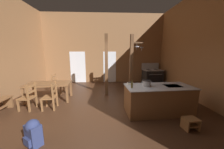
# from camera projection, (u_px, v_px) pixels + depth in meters

# --- Properties ---
(ground_plane) EXTENTS (8.49, 8.89, 0.10)m
(ground_plane) POSITION_uv_depth(u_px,v_px,m) (102.00, 111.00, 4.14)
(ground_plane) COLOR #422819
(wall_back) EXTENTS (8.49, 0.14, 4.44)m
(wall_back) POSITION_uv_depth(u_px,v_px,m) (104.00, 49.00, 7.77)
(wall_back) COLOR #93663F
(wall_back) RESTS_ON ground_plane
(wall_right) EXTENTS (0.14, 8.89, 4.44)m
(wall_right) POSITION_uv_depth(u_px,v_px,m) (219.00, 45.00, 3.90)
(wall_right) COLOR #93663F
(wall_right) RESTS_ON ground_plane
(glazed_door_back_left) EXTENTS (1.00, 0.01, 2.05)m
(glazed_door_back_left) POSITION_uv_depth(u_px,v_px,m) (78.00, 67.00, 7.83)
(glazed_door_back_left) COLOR white
(glazed_door_back_left) RESTS_ON ground_plane
(glazed_panel_back_right) EXTENTS (0.84, 0.01, 2.05)m
(glazed_panel_back_right) POSITION_uv_depth(u_px,v_px,m) (110.00, 67.00, 7.93)
(glazed_panel_back_right) COLOR white
(glazed_panel_back_right) RESTS_ON ground_plane
(kitchen_island) EXTENTS (2.21, 1.09, 0.90)m
(kitchen_island) POSITION_uv_depth(u_px,v_px,m) (158.00, 99.00, 3.90)
(kitchen_island) COLOR brown
(kitchen_island) RESTS_ON ground_plane
(stove_range) EXTENTS (1.21, 0.91, 1.32)m
(stove_range) POSITION_uv_depth(u_px,v_px,m) (152.00, 77.00, 7.43)
(stove_range) COLOR black
(stove_range) RESTS_ON ground_plane
(support_post_with_pot_rack) EXTENTS (0.67, 0.23, 2.79)m
(support_post_with_pot_rack) POSITION_uv_depth(u_px,v_px,m) (132.00, 63.00, 5.48)
(support_post_with_pot_rack) COLOR brown
(support_post_with_pot_rack) RESTS_ON ground_plane
(support_post_center) EXTENTS (0.14, 0.14, 2.79)m
(support_post_center) POSITION_uv_depth(u_px,v_px,m) (106.00, 66.00, 5.37)
(support_post_center) COLOR brown
(support_post_center) RESTS_ON ground_plane
(step_stool) EXTENTS (0.39, 0.31, 0.30)m
(step_stool) POSITION_uv_depth(u_px,v_px,m) (190.00, 123.00, 3.06)
(step_stool) COLOR olive
(step_stool) RESTS_ON ground_plane
(dining_table) EXTENTS (1.78, 1.07, 0.74)m
(dining_table) POSITION_uv_depth(u_px,v_px,m) (49.00, 85.00, 4.88)
(dining_table) COLOR brown
(dining_table) RESTS_ON ground_plane
(ladderback_chair_near_window) EXTENTS (0.48, 0.48, 0.95)m
(ladderback_chair_near_window) POSITION_uv_depth(u_px,v_px,m) (28.00, 97.00, 4.09)
(ladderback_chair_near_window) COLOR olive
(ladderback_chair_near_window) RESTS_ON ground_plane
(ladderback_chair_by_post) EXTENTS (0.44, 0.44, 0.95)m
(ladderback_chair_by_post) POSITION_uv_depth(u_px,v_px,m) (57.00, 84.00, 5.78)
(ladderback_chair_by_post) COLOR olive
(ladderback_chair_by_post) RESTS_ON ground_plane
(ladderback_chair_at_table_end) EXTENTS (0.48, 0.48, 0.95)m
(ladderback_chair_at_table_end) POSITION_uv_depth(u_px,v_px,m) (51.00, 97.00, 4.15)
(ladderback_chair_at_table_end) COLOR olive
(ladderback_chair_at_table_end) RESTS_ON ground_plane
(backpack) EXTENTS (0.39, 0.38, 0.60)m
(backpack) POSITION_uv_depth(u_px,v_px,m) (33.00, 132.00, 2.49)
(backpack) COLOR navy
(backpack) RESTS_ON ground_plane
(stockpot_on_counter) EXTENTS (0.34, 0.28, 0.19)m
(stockpot_on_counter) POSITION_uv_depth(u_px,v_px,m) (147.00, 83.00, 3.82)
(stockpot_on_counter) COLOR #A8AAB2
(stockpot_on_counter) RESTS_ON kitchen_island
(mixing_bowl_on_counter) EXTENTS (0.20, 0.20, 0.07)m
(mixing_bowl_on_counter) POSITION_uv_depth(u_px,v_px,m) (130.00, 83.00, 4.01)
(mixing_bowl_on_counter) COLOR silver
(mixing_bowl_on_counter) RESTS_ON kitchen_island
(bottle_tall_on_counter) EXTENTS (0.06, 0.06, 0.26)m
(bottle_tall_on_counter) POSITION_uv_depth(u_px,v_px,m) (132.00, 85.00, 3.60)
(bottle_tall_on_counter) COLOR brown
(bottle_tall_on_counter) RESTS_ON kitchen_island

